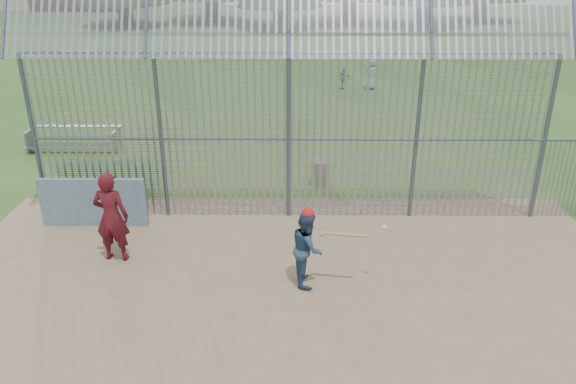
{
  "coord_description": "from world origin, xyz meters",
  "views": [
    {
      "loc": [
        0.09,
        -9.06,
        6.14
      ],
      "look_at": [
        0.0,
        2.0,
        1.3
      ],
      "focal_mm": 35.0,
      "sensor_mm": 36.0,
      "label": 1
    }
  ],
  "objects_px": {
    "onlooker": "(111,217)",
    "bleacher": "(74,138)",
    "batter": "(307,248)",
    "dugout_wall": "(93,202)",
    "trash_can": "(320,173)"
  },
  "relations": [
    {
      "from": "onlooker",
      "to": "batter",
      "type": "bearing_deg",
      "value": 172.62
    },
    {
      "from": "bleacher",
      "to": "trash_can",
      "type": "bearing_deg",
      "value": -20.24
    },
    {
      "from": "batter",
      "to": "onlooker",
      "type": "xyz_separation_m",
      "value": [
        -4.05,
        0.88,
        0.23
      ]
    },
    {
      "from": "trash_can",
      "to": "bleacher",
      "type": "xyz_separation_m",
      "value": [
        -7.93,
        2.92,
        0.03
      ]
    },
    {
      "from": "batter",
      "to": "bleacher",
      "type": "relative_size",
      "value": 0.51
    },
    {
      "from": "batter",
      "to": "trash_can",
      "type": "relative_size",
      "value": 1.86
    },
    {
      "from": "onlooker",
      "to": "trash_can",
      "type": "relative_size",
      "value": 2.42
    },
    {
      "from": "trash_can",
      "to": "dugout_wall",
      "type": "bearing_deg",
      "value": -154.93
    },
    {
      "from": "onlooker",
      "to": "bleacher",
      "type": "xyz_separation_m",
      "value": [
        -3.4,
        7.04,
        -0.6
      ]
    },
    {
      "from": "onlooker",
      "to": "trash_can",
      "type": "height_order",
      "value": "onlooker"
    },
    {
      "from": "dugout_wall",
      "to": "batter",
      "type": "distance_m",
      "value": 5.55
    },
    {
      "from": "dugout_wall",
      "to": "bleacher",
      "type": "xyz_separation_m",
      "value": [
        -2.46,
        5.49,
        -0.21
      ]
    },
    {
      "from": "dugout_wall",
      "to": "onlooker",
      "type": "xyz_separation_m",
      "value": [
        0.94,
        -1.55,
        0.39
      ]
    },
    {
      "from": "dugout_wall",
      "to": "batter",
      "type": "relative_size",
      "value": 1.64
    },
    {
      "from": "dugout_wall",
      "to": "trash_can",
      "type": "xyz_separation_m",
      "value": [
        5.48,
        2.56,
        -0.24
      ]
    }
  ]
}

